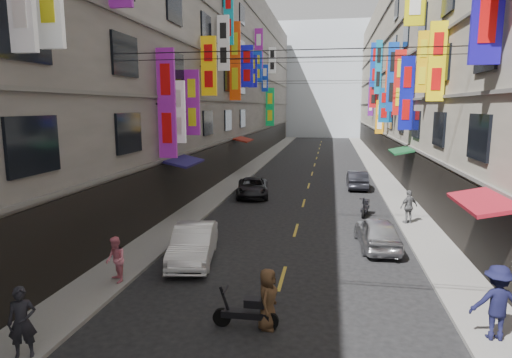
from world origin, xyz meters
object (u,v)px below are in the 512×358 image
at_px(pedestrian_lfar, 116,260).
at_px(pedestrian_crossing, 268,299).
at_px(pedestrian_lnear, 22,322).
at_px(pedestrian_rfar, 409,207).
at_px(scooter_crossing, 247,313).
at_px(car_left_mid, 194,244).
at_px(scooter_far_right, 365,208).
at_px(car_left_far, 253,187).
at_px(pedestrian_rnear, 497,302).
at_px(car_right_mid, 377,233).
at_px(car_right_far, 357,180).

xyz_separation_m(pedestrian_lfar, pedestrian_crossing, (5.39, -1.92, -0.06)).
height_order(pedestrian_lnear, pedestrian_rfar, pedestrian_lnear).
bearing_deg(scooter_crossing, car_left_mid, 32.01).
xyz_separation_m(scooter_far_right, pedestrian_lnear, (-8.92, -15.39, 0.53)).
bearing_deg(pedestrian_rfar, scooter_crossing, 32.62).
distance_m(car_left_far, pedestrian_rnear, 19.03).
distance_m(pedestrian_rnear, pedestrian_crossing, 5.76).
distance_m(car_left_mid, car_right_mid, 7.70).
xyz_separation_m(car_left_mid, pedestrian_rfar, (9.06, 6.71, 0.26)).
distance_m(car_left_far, car_right_far, 8.15).
height_order(scooter_crossing, pedestrian_rnear, pedestrian_rnear).
bearing_deg(pedestrian_crossing, car_right_mid, -18.29).
height_order(scooter_far_right, car_left_far, car_left_far).
height_order(scooter_crossing, car_right_far, car_right_far).
height_order(car_left_mid, pedestrian_lfar, pedestrian_lfar).
height_order(car_right_far, pedestrian_lfar, pedestrian_lfar).
height_order(car_right_mid, pedestrian_rfar, pedestrian_rfar).
height_order(car_left_mid, car_right_mid, car_left_mid).
height_order(scooter_crossing, car_left_far, car_left_far).
distance_m(car_left_mid, pedestrian_crossing, 5.77).
height_order(pedestrian_lfar, pedestrian_rfar, pedestrian_rfar).
xyz_separation_m(scooter_far_right, car_right_far, (0.02, 8.09, 0.21)).
relative_size(pedestrian_rnear, pedestrian_crossing, 1.15).
relative_size(scooter_far_right, car_left_mid, 0.42).
distance_m(scooter_far_right, pedestrian_rnear, 12.86).
bearing_deg(car_left_mid, car_left_far, 79.95).
bearing_deg(car_left_far, car_right_far, 21.42).
distance_m(scooter_crossing, car_right_far, 21.50).
bearing_deg(car_left_far, pedestrian_crossing, -87.28).
distance_m(car_right_mid, pedestrian_lfar, 10.52).
height_order(scooter_crossing, car_right_mid, car_right_mid).
height_order(car_right_mid, pedestrian_crossing, pedestrian_crossing).
xyz_separation_m(scooter_far_right, pedestrian_crossing, (-3.52, -12.91, 0.39)).
xyz_separation_m(car_right_mid, pedestrian_lfar, (-8.99, -5.47, 0.23)).
xyz_separation_m(car_left_far, pedestrian_rfar, (8.99, -5.63, 0.35)).
xyz_separation_m(car_left_mid, pedestrian_lfar, (-1.83, -2.62, 0.19)).
bearing_deg(pedestrian_lfar, car_left_far, 129.87).
bearing_deg(car_right_far, scooter_far_right, 89.32).
height_order(car_left_mid, car_right_far, car_left_mid).
xyz_separation_m(pedestrian_lnear, pedestrian_rfar, (10.89, 13.74, -0.01)).
xyz_separation_m(car_left_mid, car_right_mid, (7.15, 2.85, -0.03)).
height_order(car_right_far, pedestrian_lnear, pedestrian_lnear).
bearing_deg(pedestrian_lnear, pedestrian_rfar, 24.92).
bearing_deg(scooter_crossing, pedestrian_crossing, -80.74).
bearing_deg(pedestrian_lfar, car_right_far, 112.04).
xyz_separation_m(car_left_far, car_right_far, (7.03, 4.12, 0.05)).
bearing_deg(scooter_far_right, pedestrian_lnear, 72.22).
distance_m(car_left_mid, pedestrian_lnear, 7.27).
bearing_deg(car_left_mid, pedestrian_lnear, -114.36).
bearing_deg(pedestrian_rfar, car_left_mid, 7.24).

